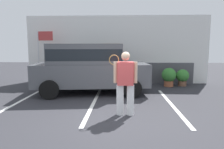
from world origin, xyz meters
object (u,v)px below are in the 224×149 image
at_px(tennis_player_man, 125,82).
at_px(potted_plant_secondary, 182,77).
at_px(potted_plant_by_porch, 169,76).
at_px(parked_suv, 89,66).
at_px(flag_pole, 42,47).

height_order(tennis_player_man, potted_plant_secondary, tennis_player_man).
distance_m(potted_plant_by_porch, potted_plant_secondary, 0.73).
height_order(parked_suv, potted_plant_secondary, parked_suv).
relative_size(potted_plant_secondary, flag_pole, 0.30).
height_order(potted_plant_secondary, flag_pole, flag_pole).
height_order(parked_suv, flag_pole, flag_pole).
height_order(potted_plant_by_porch, potted_plant_secondary, potted_plant_by_porch).
relative_size(tennis_player_man, potted_plant_by_porch, 1.97).
relative_size(potted_plant_by_porch, potted_plant_secondary, 1.10).
distance_m(parked_suv, potted_plant_by_porch, 4.06).
bearing_deg(parked_suv, potted_plant_secondary, 15.71).
xyz_separation_m(potted_plant_by_porch, potted_plant_secondary, (0.71, 0.18, -0.05)).
bearing_deg(flag_pole, potted_plant_by_porch, -1.59).
bearing_deg(potted_plant_secondary, parked_suv, -157.83).
height_order(parked_suv, tennis_player_man, parked_suv).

